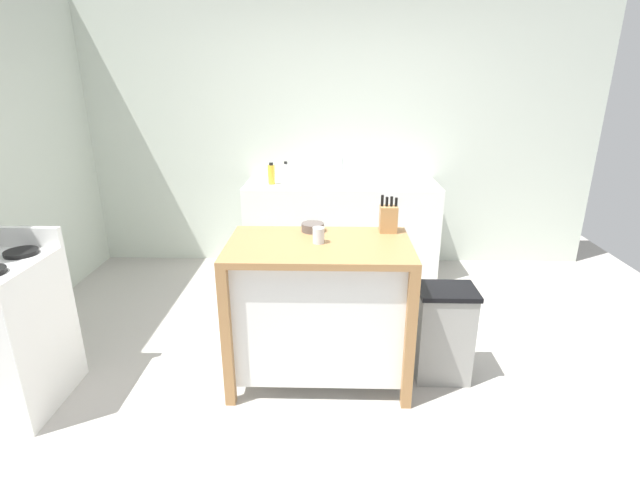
% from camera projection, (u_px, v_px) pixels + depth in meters
% --- Properties ---
extents(ground_plane, '(6.09, 6.09, 0.00)m').
position_uv_depth(ground_plane, '(342.00, 381.00, 3.02)').
color(ground_plane, '#ADA8A0').
rests_on(ground_plane, ground).
extents(wall_back, '(5.09, 0.10, 2.60)m').
position_uv_depth(wall_back, '(339.00, 137.00, 4.63)').
color(wall_back, silver).
rests_on(wall_back, ground).
extents(kitchen_island, '(1.11, 0.66, 0.93)m').
position_uv_depth(kitchen_island, '(319.00, 304.00, 2.91)').
color(kitchen_island, '#9E7042').
rests_on(kitchen_island, ground).
extents(knife_block, '(0.11, 0.09, 0.24)m').
position_uv_depth(knife_block, '(388.00, 218.00, 2.95)').
color(knife_block, '#AD7F4C').
rests_on(knife_block, kitchen_island).
extents(bowl_ceramic_small, '(0.14, 0.14, 0.05)m').
position_uv_depth(bowl_ceramic_small, '(313.00, 227.00, 2.99)').
color(bowl_ceramic_small, '#564C47').
rests_on(bowl_ceramic_small, kitchen_island).
extents(drinking_cup, '(0.07, 0.07, 0.10)m').
position_uv_depth(drinking_cup, '(318.00, 235.00, 2.76)').
color(drinking_cup, silver).
rests_on(drinking_cup, kitchen_island).
extents(trash_bin, '(0.36, 0.28, 0.63)m').
position_uv_depth(trash_bin, '(443.00, 333.00, 2.97)').
color(trash_bin, gray).
rests_on(trash_bin, ground).
extents(sink_counter, '(1.84, 0.60, 0.90)m').
position_uv_depth(sink_counter, '(341.00, 228.00, 4.58)').
color(sink_counter, silver).
rests_on(sink_counter, ground).
extents(sink_faucet, '(0.02, 0.02, 0.22)m').
position_uv_depth(sink_faucet, '(341.00, 169.00, 4.53)').
color(sink_faucet, '#B7BCC1').
rests_on(sink_faucet, sink_counter).
extents(bottle_dish_soap, '(0.05, 0.05, 0.20)m').
position_uv_depth(bottle_dish_soap, '(286.00, 172.00, 4.47)').
color(bottle_dish_soap, white).
rests_on(bottle_dish_soap, sink_counter).
extents(bottle_spray_cleaner, '(0.06, 0.06, 0.20)m').
position_uv_depth(bottle_spray_cleaner, '(271.00, 174.00, 4.38)').
color(bottle_spray_cleaner, yellow).
rests_on(bottle_spray_cleaner, sink_counter).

